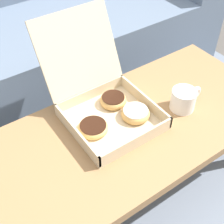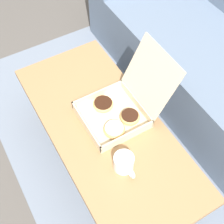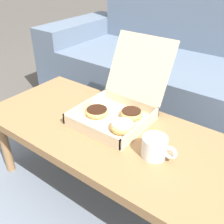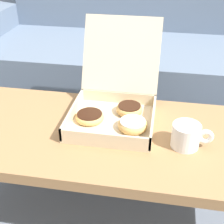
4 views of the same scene
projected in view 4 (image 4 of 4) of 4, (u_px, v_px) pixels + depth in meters
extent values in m
plane|color=#514C47|center=(122.00, 187.00, 1.43)|extent=(12.00, 12.00, 0.00)
cube|color=slate|center=(130.00, 147.00, 1.67)|extent=(2.33, 1.86, 0.01)
cube|color=slate|center=(138.00, 82.00, 1.87)|extent=(1.73, 0.62, 0.43)
cube|color=slate|center=(146.00, 27.00, 2.10)|extent=(1.73, 0.20, 0.86)
cube|color=#997047|center=(118.00, 137.00, 1.13)|extent=(1.20, 0.53, 0.04)
cylinder|color=#997047|center=(13.00, 134.00, 1.48)|extent=(0.04, 0.04, 0.35)
cube|color=beige|center=(112.00, 122.00, 1.17)|extent=(0.31, 0.30, 0.01)
cube|color=beige|center=(104.00, 140.00, 1.03)|extent=(0.31, 0.01, 0.05)
cube|color=beige|center=(118.00, 97.00, 1.28)|extent=(0.31, 0.01, 0.05)
cube|color=beige|center=(73.00, 113.00, 1.18)|extent=(0.01, 0.30, 0.05)
cube|color=beige|center=(153.00, 120.00, 1.13)|extent=(0.01, 0.30, 0.05)
cube|color=beige|center=(121.00, 54.00, 1.25)|extent=(0.31, 0.14, 0.28)
torus|color=tan|center=(90.00, 117.00, 1.17)|extent=(0.11, 0.11, 0.03)
cylinder|color=black|center=(90.00, 115.00, 1.16)|extent=(0.09, 0.09, 0.01)
torus|color=tan|center=(133.00, 125.00, 1.12)|extent=(0.11, 0.11, 0.03)
cylinder|color=white|center=(133.00, 123.00, 1.11)|extent=(0.09, 0.09, 0.02)
torus|color=tan|center=(129.00, 109.00, 1.21)|extent=(0.10, 0.10, 0.03)
cylinder|color=black|center=(129.00, 107.00, 1.20)|extent=(0.09, 0.09, 0.02)
cylinder|color=white|center=(186.00, 136.00, 1.03)|extent=(0.09, 0.09, 0.08)
torus|color=white|center=(206.00, 137.00, 1.02)|extent=(0.05, 0.02, 0.05)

